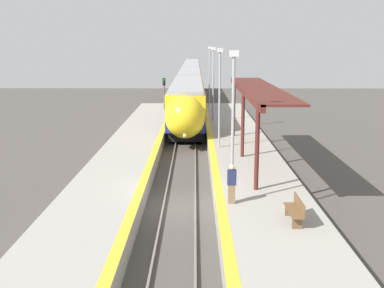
# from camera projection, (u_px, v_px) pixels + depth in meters

# --- Properties ---
(ground_plane) EXTENTS (120.00, 120.00, 0.00)m
(ground_plane) POSITION_uv_depth(u_px,v_px,m) (180.00, 207.00, 21.82)
(ground_plane) COLOR #4C4742
(rail_left) EXTENTS (0.08, 90.00, 0.15)m
(rail_left) POSITION_uv_depth(u_px,v_px,m) (164.00, 205.00, 21.81)
(rail_left) COLOR slate
(rail_left) RESTS_ON ground_plane
(rail_right) EXTENTS (0.08, 90.00, 0.15)m
(rail_right) POSITION_uv_depth(u_px,v_px,m) (195.00, 205.00, 21.80)
(rail_right) COLOR slate
(rail_right) RESTS_ON ground_plane
(train) EXTENTS (2.93, 79.21, 3.97)m
(train) POSITION_uv_depth(u_px,v_px,m) (190.00, 79.00, 70.42)
(train) COLOR black
(train) RESTS_ON ground_plane
(platform_right) EXTENTS (4.13, 64.00, 0.88)m
(platform_right) POSITION_uv_depth(u_px,v_px,m) (260.00, 198.00, 21.71)
(platform_right) COLOR #9E998E
(platform_right) RESTS_ON ground_plane
(platform_left) EXTENTS (3.64, 64.00, 0.88)m
(platform_left) POSITION_uv_depth(u_px,v_px,m) (105.00, 198.00, 21.75)
(platform_left) COLOR #9E998E
(platform_left) RESTS_ON ground_plane
(platform_bench) EXTENTS (0.44, 1.78, 0.89)m
(platform_bench) POSITION_uv_depth(u_px,v_px,m) (296.00, 209.00, 17.49)
(platform_bench) COLOR brown
(platform_bench) RESTS_ON platform_right
(person_waiting) EXTENTS (0.36, 0.22, 1.63)m
(person_waiting) POSITION_uv_depth(u_px,v_px,m) (232.00, 184.00, 19.48)
(person_waiting) COLOR #7F6647
(person_waiting) RESTS_ON platform_right
(railway_signal) EXTENTS (0.28, 0.28, 3.96)m
(railway_signal) POSITION_uv_depth(u_px,v_px,m) (164.00, 93.00, 47.83)
(railway_signal) COLOR #59595E
(railway_signal) RESTS_ON ground_plane
(lamppost_near) EXTENTS (0.36, 0.20, 6.15)m
(lamppost_near) POSITION_uv_depth(u_px,v_px,m) (233.00, 119.00, 19.07)
(lamppost_near) COLOR #9E9EA3
(lamppost_near) RESTS_ON platform_right
(lamppost_mid) EXTENTS (0.36, 0.20, 6.15)m
(lamppost_mid) POSITION_uv_depth(u_px,v_px,m) (220.00, 92.00, 29.63)
(lamppost_mid) COLOR #9E9EA3
(lamppost_mid) RESTS_ON platform_right
(lamppost_far) EXTENTS (0.36, 0.20, 6.15)m
(lamppost_far) POSITION_uv_depth(u_px,v_px,m) (213.00, 80.00, 40.20)
(lamppost_far) COLOR #9E9EA3
(lamppost_far) RESTS_ON platform_right
(lamppost_farthest) EXTENTS (0.36, 0.20, 6.15)m
(lamppost_farthest) POSITION_uv_depth(u_px,v_px,m) (209.00, 72.00, 50.76)
(lamppost_farthest) COLOR #9E9EA3
(lamppost_farthest) RESTS_ON platform_right
(station_canopy) EXTENTS (2.02, 15.92, 4.01)m
(station_canopy) POSITION_uv_depth(u_px,v_px,m) (254.00, 92.00, 27.09)
(station_canopy) COLOR #511E19
(station_canopy) RESTS_ON platform_right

